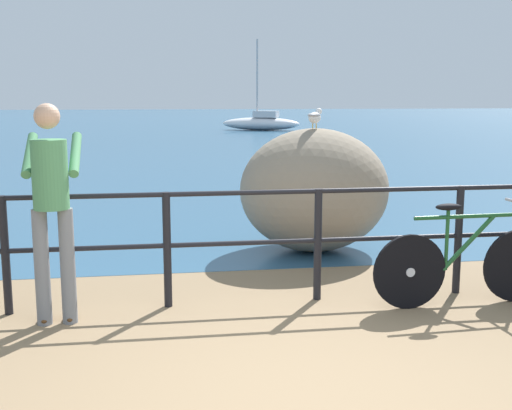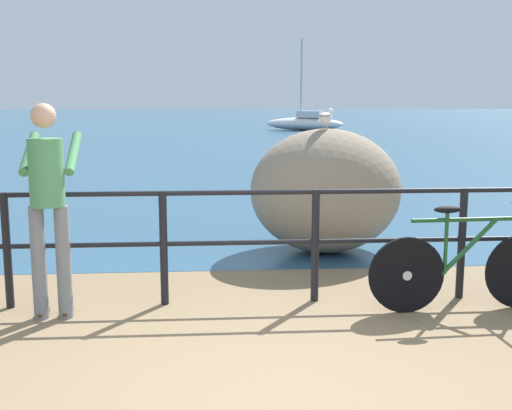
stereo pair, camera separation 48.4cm
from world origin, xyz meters
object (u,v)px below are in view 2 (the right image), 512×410
(breakwater_boulder_main, at_px, (325,191))
(bicycle, at_px, (466,266))
(seagull, at_px, (326,117))
(sailboat, at_px, (305,123))
(person_at_railing, at_px, (48,201))

(breakwater_boulder_main, bearing_deg, bicycle, -69.57)
(breakwater_boulder_main, height_order, seagull, seagull)
(seagull, relative_size, sailboat, 0.06)
(person_at_railing, height_order, breakwater_boulder_main, person_at_railing)
(breakwater_boulder_main, relative_size, seagull, 5.72)
(breakwater_boulder_main, distance_m, seagull, 0.87)
(bicycle, bearing_deg, person_at_railing, 176.14)
(bicycle, distance_m, breakwater_boulder_main, 2.39)
(person_at_railing, relative_size, breakwater_boulder_main, 1.00)
(person_at_railing, xyz_separation_m, sailboat, (6.55, 30.08, -0.57))
(bicycle, height_order, person_at_railing, person_at_railing)
(breakwater_boulder_main, bearing_deg, sailboat, 82.10)
(breakwater_boulder_main, bearing_deg, person_at_railing, -141.28)
(bicycle, relative_size, seagull, 5.48)
(bicycle, height_order, breakwater_boulder_main, breakwater_boulder_main)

